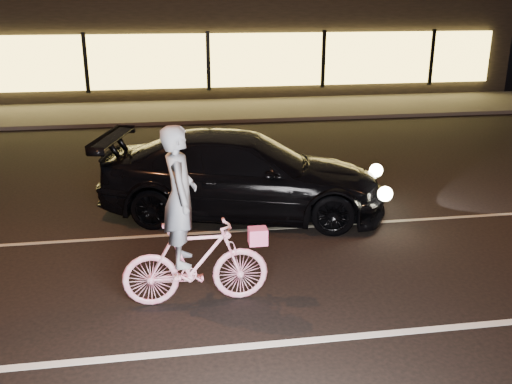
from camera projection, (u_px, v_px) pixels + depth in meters
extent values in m
plane|color=black|center=(291.00, 282.00, 8.25)|extent=(90.00, 90.00, 0.00)
cube|color=silver|center=(318.00, 340.00, 6.85)|extent=(60.00, 0.12, 0.01)
cube|color=gray|center=(267.00, 229.00, 10.12)|extent=(60.00, 0.10, 0.01)
cube|color=#383533|center=(213.00, 110.00, 20.38)|extent=(30.00, 4.00, 0.12)
cube|color=black|center=(201.00, 42.00, 25.35)|extent=(25.00, 8.00, 4.00)
cube|color=#FFD559|center=(208.00, 61.00, 21.65)|extent=(23.00, 0.15, 2.00)
cube|color=black|center=(86.00, 63.00, 20.91)|extent=(0.15, 0.08, 2.20)
cube|color=black|center=(208.00, 61.00, 21.58)|extent=(0.15, 0.08, 2.20)
cube|color=black|center=(323.00, 59.00, 22.24)|extent=(0.15, 0.08, 2.20)
cube|color=black|center=(432.00, 57.00, 22.91)|extent=(0.15, 0.08, 2.20)
imported|color=#FF478B|center=(196.00, 263.00, 7.52)|extent=(1.94, 0.55, 1.17)
imported|color=silver|center=(180.00, 196.00, 7.19)|extent=(0.44, 0.67, 1.83)
cube|color=#FF3F85|center=(258.00, 236.00, 7.54)|extent=(0.24, 0.20, 0.22)
imported|color=black|center=(243.00, 174.00, 10.64)|extent=(5.65, 3.38, 1.53)
sphere|color=#FFF2BF|center=(376.00, 170.00, 11.11)|extent=(0.26, 0.26, 0.26)
sphere|color=#FFF2BF|center=(385.00, 194.00, 9.79)|extent=(0.26, 0.26, 0.26)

